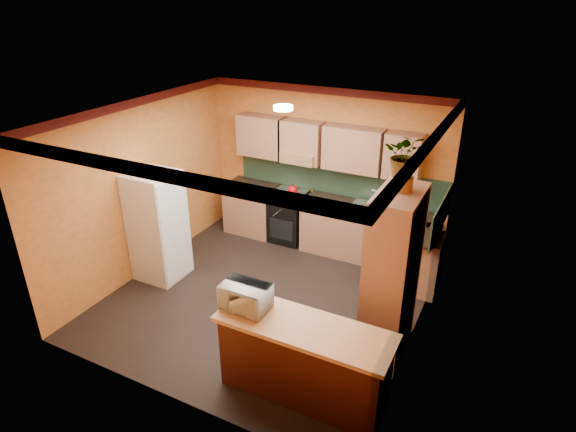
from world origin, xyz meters
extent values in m
plane|color=black|center=(0.00, 0.00, 0.00)|extent=(4.20, 4.20, 0.00)
cube|color=white|center=(0.00, 0.00, 2.70)|extent=(4.20, 4.20, 0.04)
cube|color=orange|center=(0.00, 2.10, 1.35)|extent=(4.20, 0.04, 2.70)
cube|color=orange|center=(0.00, -2.10, 1.35)|extent=(4.20, 0.04, 2.70)
cube|color=orange|center=(-2.10, 0.00, 1.35)|extent=(0.04, 4.20, 2.70)
cube|color=orange|center=(2.10, 0.00, 1.35)|extent=(0.04, 4.20, 2.70)
cube|color=#1E3826|center=(0.25, 2.09, 1.19)|extent=(3.70, 0.02, 0.53)
cube|color=#1E3826|center=(2.09, 1.40, 1.19)|extent=(0.02, 1.40, 0.53)
cube|color=tan|center=(0.10, 1.93, 1.80)|extent=(3.10, 0.34, 0.70)
cylinder|color=white|center=(0.00, 0.60, 2.66)|extent=(0.26, 0.26, 0.06)
cube|color=tan|center=(0.10, 1.80, 0.44)|extent=(3.65, 0.60, 0.88)
cube|color=black|center=(0.10, 1.80, 0.90)|extent=(3.65, 0.62, 0.04)
cube|color=black|center=(-0.52, 1.80, 0.46)|extent=(0.58, 0.58, 0.91)
cube|color=silver|center=(0.88, 1.80, 0.94)|extent=(0.48, 0.40, 0.03)
cube|color=tan|center=(1.80, 1.28, 0.44)|extent=(0.60, 0.80, 0.88)
cube|color=black|center=(1.80, 1.28, 0.90)|extent=(0.62, 0.80, 0.04)
cube|color=white|center=(-1.75, -0.15, 0.85)|extent=(0.68, 0.66, 1.70)
cube|color=tan|center=(1.85, -0.22, 1.05)|extent=(0.48, 0.90, 2.10)
cylinder|color=brown|center=(1.85, -0.17, 2.18)|extent=(0.22, 0.22, 0.16)
imported|color=tan|center=(1.85, -0.17, 2.50)|extent=(0.49, 0.44, 0.49)
cube|color=#441C0F|center=(1.27, -1.39, 0.44)|extent=(1.80, 0.55, 0.88)
cube|color=tan|center=(1.27, -1.39, 0.91)|extent=(1.90, 0.65, 0.05)
imported|color=white|center=(0.57, -1.39, 1.07)|extent=(0.52, 0.35, 0.29)
camera|label=1|loc=(2.93, -5.04, 4.08)|focal=30.00mm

